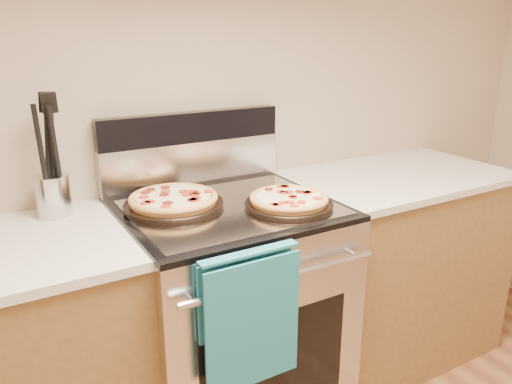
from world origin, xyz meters
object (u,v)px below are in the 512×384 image
range_body (230,318)px  utensil_crock (53,195)px  pepperoni_pizza_back (174,201)px  pepperoni_pizza_front (289,201)px

range_body → utensil_crock: size_ratio=6.13×
pepperoni_pizza_back → pepperoni_pizza_front: 0.41m
range_body → utensil_crock: bearing=156.6°
pepperoni_pizza_front → utensil_crock: 0.82m
pepperoni_pizza_front → utensil_crock: utensil_crock is taller
range_body → utensil_crock: utensil_crock is taller
range_body → utensil_crock: (-0.55, 0.24, 0.53)m
pepperoni_pizza_front → utensil_crock: bearing=153.2°
pepperoni_pizza_back → utensil_crock: 0.41m
pepperoni_pizza_back → pepperoni_pizza_front: bearing=-29.1°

